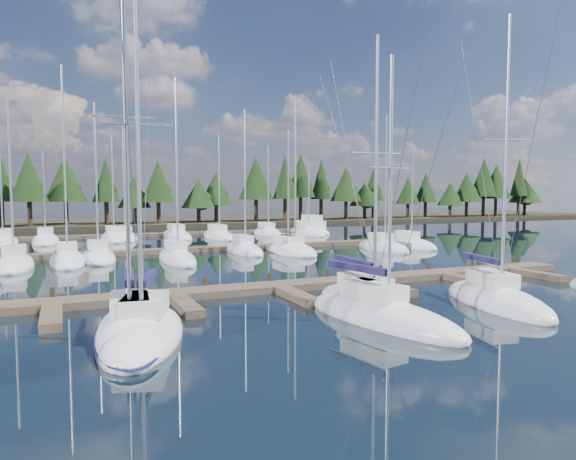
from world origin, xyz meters
name	(u,v)px	position (x,y,z in m)	size (l,w,h in m)	color
ground	(219,264)	(0.00, 30.00, 0.00)	(260.00, 260.00, 0.00)	black
far_shore	(130,222)	(0.00, 90.00, 0.30)	(220.00, 30.00, 0.60)	#2C2618
main_dock	(280,289)	(0.00, 17.36, 0.20)	(44.00, 6.13, 0.90)	brown
back_docks	(172,241)	(0.00, 49.58, 0.20)	(50.00, 21.80, 0.40)	brown
front_sailboat_1	(130,332)	(-9.12, 10.76, 0.30)	(3.67, 9.05, 15.48)	white
front_sailboat_2	(144,333)	(-8.66, 10.42, 0.30)	(5.06, 8.20, 14.97)	white
front_sailboat_3	(380,316)	(1.38, 9.19, 0.28)	(4.21, 9.60, 12.33)	white
front_sailboat_4	(369,306)	(2.01, 11.09, 0.28)	(3.26, 9.58, 13.73)	white
front_sailboat_5	(496,300)	(8.60, 9.59, 0.30)	(4.32, 8.74, 15.10)	white
back_sailboat_rows	(183,244)	(0.38, 45.25, 0.26)	(44.54, 33.89, 16.54)	white
motor_yacht_right	(310,230)	(21.15, 56.37, 0.48)	(4.18, 8.95, 4.30)	white
tree_line	(138,183)	(0.37, 80.22, 7.47)	(185.02, 11.93, 13.79)	black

